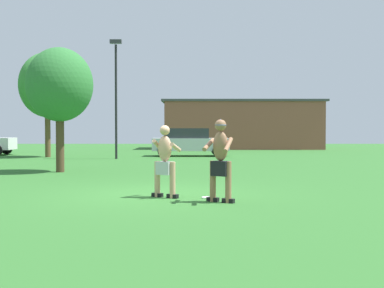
{
  "coord_description": "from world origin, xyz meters",
  "views": [
    {
      "loc": [
        0.81,
        -11.83,
        1.55
      ],
      "look_at": [
        0.81,
        0.05,
        1.19
      ],
      "focal_mm": 47.1,
      "sensor_mm": 36.0,
      "label": 1
    }
  ],
  "objects": [
    {
      "name": "tree_behind_players",
      "position": [
        -7.08,
        15.67,
        3.92
      ],
      "size": [
        3.06,
        3.06,
        5.71
      ],
      "color": "brown",
      "rests_on": "ground_plane"
    },
    {
      "name": "frisbee",
      "position": [
        1.15,
        -0.6,
        0.01
      ],
      "size": [
        0.25,
        0.25,
        0.03
      ],
      "primitive_type": "cylinder",
      "color": "white",
      "rests_on": "ground_plane"
    },
    {
      "name": "outbuilding_behind_lot",
      "position": [
        4.71,
        27.59,
        1.88
      ],
      "size": [
        12.34,
        5.17,
        3.75
      ],
      "color": "brown",
      "rests_on": "ground_plane"
    },
    {
      "name": "tree_right_field",
      "position": [
        -3.92,
        6.17,
        3.1
      ],
      "size": [
        2.37,
        2.37,
        4.45
      ],
      "color": "#4C3823",
      "rests_on": "ground_plane"
    },
    {
      "name": "car_silver_near_post",
      "position": [
        0.69,
        16.72,
        0.82
      ],
      "size": [
        4.31,
        2.03,
        1.58
      ],
      "color": "silver",
      "rests_on": "ground_plane"
    },
    {
      "name": "player_with_cap",
      "position": [
        1.41,
        -1.24,
        0.98
      ],
      "size": [
        0.7,
        0.82,
        1.76
      ],
      "color": "black",
      "rests_on": "ground_plane"
    },
    {
      "name": "lamp_post",
      "position": [
        -3.09,
        14.05,
        3.72
      ],
      "size": [
        0.6,
        0.24,
        6.12
      ],
      "color": "black",
      "rests_on": "ground_plane"
    },
    {
      "name": "player_in_gray",
      "position": [
        0.2,
        -0.51,
        0.85
      ],
      "size": [
        0.68,
        0.77,
        1.63
      ],
      "color": "black",
      "rests_on": "ground_plane"
    },
    {
      "name": "ground_plane",
      "position": [
        0.0,
        0.0,
        0.0
      ],
      "size": [
        80.0,
        80.0,
        0.0
      ],
      "primitive_type": "plane",
      "color": "#2D6628"
    }
  ]
}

